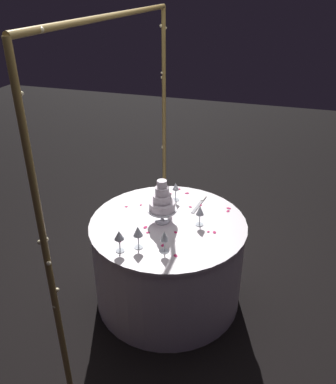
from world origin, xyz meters
name	(u,v)px	position (x,y,z in m)	size (l,w,h in m)	color
ground_plane	(168,296)	(0.00, 0.00, 0.00)	(12.00, 12.00, 0.00)	black
decorative_arch	(120,130)	(0.00, 0.35, 1.41)	(2.06, 0.06, 2.15)	olive
main_table	(168,261)	(0.00, 0.00, 0.36)	(1.18, 1.18, 0.72)	white
tiered_cake	(162,202)	(0.00, 0.05, 0.89)	(0.22, 0.22, 0.34)	silver
wine_glass_0	(138,232)	(-0.36, 0.10, 0.85)	(0.07, 0.07, 0.17)	silver
wine_glass_1	(176,188)	(0.34, 0.04, 0.84)	(0.06, 0.06, 0.16)	silver
wine_glass_2	(119,236)	(-0.43, 0.20, 0.84)	(0.07, 0.07, 0.16)	silver
wine_glass_3	(200,211)	(0.04, -0.23, 0.84)	(0.06, 0.06, 0.16)	silver
wine_glass_4	(164,237)	(-0.35, -0.08, 0.84)	(0.06, 0.06, 0.16)	silver
cake_knife	(200,203)	(0.34, -0.17, 0.73)	(0.30, 0.06, 0.01)	silver
rose_petal_0	(162,207)	(0.19, 0.11, 0.73)	(0.04, 0.02, 0.00)	#C61951
rose_petal_1	(140,233)	(-0.20, 0.14, 0.73)	(0.03, 0.02, 0.00)	#C61951
rose_petal_2	(187,193)	(0.48, -0.02, 0.73)	(0.04, 0.03, 0.00)	#C61951
rose_petal_3	(176,232)	(-0.11, -0.09, 0.73)	(0.03, 0.02, 0.00)	#C61951
rose_petal_4	(190,207)	(0.27, -0.10, 0.73)	(0.03, 0.02, 0.00)	#C61951
rose_petal_5	(145,227)	(-0.11, 0.14, 0.73)	(0.04, 0.03, 0.00)	#C61951
rose_petal_6	(141,205)	(0.18, 0.28, 0.73)	(0.02, 0.02, 0.00)	#C61951
rose_petal_7	(228,211)	(0.29, -0.40, 0.73)	(0.03, 0.02, 0.00)	#C61951
rose_petal_8	(120,235)	(-0.26, 0.28, 0.73)	(0.04, 0.03, 0.00)	#C61951
rose_petal_9	(170,194)	(0.42, 0.11, 0.73)	(0.04, 0.03, 0.00)	#C61951
rose_petal_10	(165,189)	(0.50, 0.18, 0.73)	(0.03, 0.02, 0.00)	#C61951
rose_petal_11	(176,256)	(-0.37, -0.17, 0.73)	(0.03, 0.02, 0.00)	#C61951
rose_petal_12	(208,232)	(-0.04, -0.31, 0.73)	(0.02, 0.02, 0.00)	#C61951
rose_petal_13	(148,233)	(-0.17, 0.10, 0.73)	(0.03, 0.02, 0.00)	#C61951
rose_petal_14	(200,205)	(0.31, -0.17, 0.73)	(0.04, 0.02, 0.00)	#C61951
rose_petal_15	(179,189)	(0.53, 0.06, 0.73)	(0.02, 0.02, 0.00)	#C61951
rose_petal_16	(229,208)	(0.34, -0.40, 0.73)	(0.04, 0.03, 0.00)	#C61951
rose_petal_17	(119,241)	(-0.33, 0.25, 0.73)	(0.04, 0.03, 0.00)	#C61951
rose_petal_18	(163,245)	(-0.29, -0.05, 0.73)	(0.03, 0.02, 0.00)	#C61951
rose_petal_19	(155,199)	(0.31, 0.21, 0.73)	(0.02, 0.02, 0.00)	#C61951
rose_petal_20	(214,232)	(-0.03, -0.36, 0.73)	(0.03, 0.02, 0.00)	#C61951
rose_petal_21	(126,207)	(0.12, 0.39, 0.73)	(0.03, 0.02, 0.00)	#C61951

